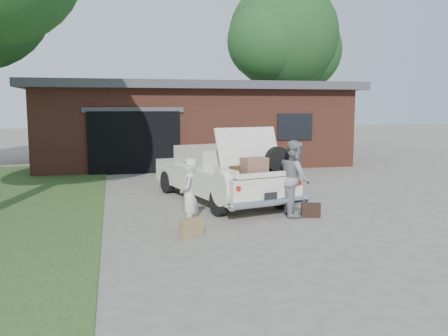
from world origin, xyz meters
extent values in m
plane|color=gray|center=(0.00, 0.00, 0.00)|extent=(90.00, 90.00, 0.00)
cube|color=brown|center=(1.00, 11.50, 1.50)|extent=(12.00, 7.00, 3.00)
cube|color=#4C4C51|center=(1.00, 11.50, 3.15)|extent=(12.80, 7.80, 0.30)
cube|color=black|center=(-1.50, 8.05, 1.10)|extent=(3.20, 0.30, 2.20)
cube|color=#4C4C51|center=(-1.50, 7.98, 2.25)|extent=(3.50, 0.12, 0.18)
cube|color=black|center=(4.50, 7.98, 1.60)|extent=(1.40, 0.08, 1.00)
cylinder|color=#38281E|center=(7.49, 17.48, 2.56)|extent=(0.44, 0.44, 5.12)
sphere|color=#244F20|center=(7.49, 17.48, 6.40)|extent=(6.28, 6.28, 6.28)
sphere|color=#244F20|center=(8.91, 18.11, 5.67)|extent=(4.71, 4.71, 4.71)
sphere|color=#244F20|center=(6.24, 16.69, 5.94)|extent=(4.40, 4.40, 4.40)
cube|color=white|center=(0.37, 2.66, 0.57)|extent=(2.84, 4.89, 0.60)
cube|color=beige|center=(0.30, 2.92, 1.10)|extent=(1.93, 2.16, 0.48)
cube|color=black|center=(0.08, 3.77, 1.09)|extent=(1.40, 0.43, 0.40)
cube|color=black|center=(0.52, 2.08, 1.09)|extent=(1.40, 0.43, 0.40)
cylinder|color=black|center=(-0.03, 0.94, 0.30)|extent=(0.35, 0.64, 0.61)
cylinder|color=black|center=(1.54, 1.34, 0.30)|extent=(0.35, 0.64, 0.61)
cylinder|color=black|center=(-0.81, 3.97, 0.30)|extent=(0.35, 0.64, 0.61)
cylinder|color=black|center=(0.76, 4.37, 0.30)|extent=(0.35, 0.64, 0.61)
cylinder|color=silver|center=(0.95, 0.39, 0.37)|extent=(1.87, 0.63, 0.17)
cylinder|color=#A5140F|center=(0.21, 0.26, 0.72)|extent=(0.13, 0.12, 0.11)
cylinder|color=#A5140F|center=(1.67, 0.64, 0.72)|extent=(0.13, 0.12, 0.11)
cube|color=black|center=(0.96, 0.37, 0.51)|extent=(0.31, 0.10, 0.16)
cube|color=black|center=(0.80, 0.96, 0.89)|extent=(1.63, 1.34, 0.04)
cube|color=white|center=(0.09, 0.78, 0.98)|extent=(0.31, 0.99, 0.17)
cube|color=white|center=(1.52, 1.15, 0.98)|extent=(0.31, 0.99, 0.17)
cube|color=white|center=(0.93, 0.47, 0.95)|extent=(1.44, 0.42, 0.11)
cube|color=white|center=(0.73, 1.27, 1.40)|extent=(1.60, 0.79, 1.00)
cube|color=#4C3420|center=(0.47, 1.02, 1.00)|extent=(0.63, 0.49, 0.18)
cube|color=#8C5F47|center=(0.71, 0.78, 1.10)|extent=(0.61, 0.47, 0.37)
cube|color=black|center=(0.89, 1.19, 0.99)|extent=(0.57, 0.44, 0.16)
cylinder|color=black|center=(1.33, 1.05, 1.20)|extent=(0.59, 0.29, 0.57)
imported|color=silver|center=(-0.88, -0.28, 0.71)|extent=(0.45, 0.58, 1.42)
imported|color=gray|center=(1.59, 0.63, 0.83)|extent=(0.74, 0.89, 1.66)
cube|color=olive|center=(-0.88, -0.57, 0.17)|extent=(0.47, 0.31, 0.35)
cube|color=black|center=(1.86, 0.35, 0.16)|extent=(0.43, 0.23, 0.31)
camera|label=1|loc=(-2.25, -8.93, 2.39)|focal=38.00mm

